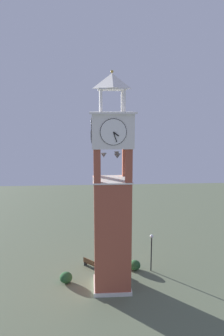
{
  "coord_description": "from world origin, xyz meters",
  "views": [
    {
      "loc": [
        1.67,
        26.57,
        15.94
      ],
      "look_at": [
        0.0,
        0.0,
        11.02
      ],
      "focal_mm": 34.07,
      "sensor_mm": 36.0,
      "label": 1
    }
  ],
  "objects_px": {
    "clock_tower": "(112,203)",
    "lamp_post": "(151,246)",
    "trash_bin": "(115,260)",
    "park_bench": "(90,263)"
  },
  "relations": [
    {
      "from": "trash_bin",
      "to": "clock_tower",
      "type": "bearing_deg",
      "value": 82.2
    },
    {
      "from": "lamp_post",
      "to": "trash_bin",
      "type": "height_order",
      "value": "lamp_post"
    },
    {
      "from": "clock_tower",
      "to": "trash_bin",
      "type": "xyz_separation_m",
      "value": [
        -0.61,
        -4.44,
        -7.51
      ]
    },
    {
      "from": "clock_tower",
      "to": "park_bench",
      "type": "height_order",
      "value": "clock_tower"
    },
    {
      "from": "park_bench",
      "to": "lamp_post",
      "type": "height_order",
      "value": "lamp_post"
    },
    {
      "from": "clock_tower",
      "to": "lamp_post",
      "type": "distance_m",
      "value": 7.15
    },
    {
      "from": "lamp_post",
      "to": "trash_bin",
      "type": "relative_size",
      "value": 4.8
    },
    {
      "from": "clock_tower",
      "to": "lamp_post",
      "type": "height_order",
      "value": "clock_tower"
    },
    {
      "from": "park_bench",
      "to": "lamp_post",
      "type": "xyz_separation_m",
      "value": [
        -6.11,
        1.03,
        2.18
      ]
    },
    {
      "from": "lamp_post",
      "to": "trash_bin",
      "type": "bearing_deg",
      "value": -27.35
    }
  ]
}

